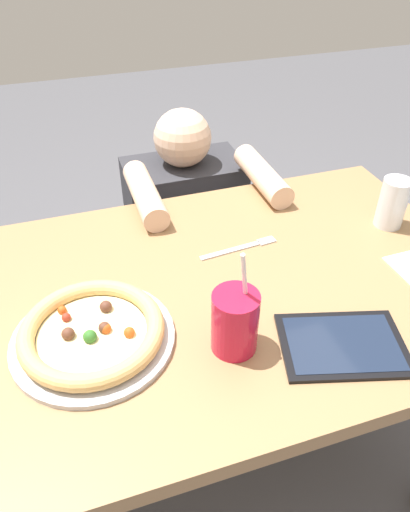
# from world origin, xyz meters

# --- Properties ---
(ground_plane) EXTENTS (8.00, 8.00, 0.00)m
(ground_plane) POSITION_xyz_m (0.00, 0.00, 0.00)
(ground_plane) COLOR #4C4C51
(dining_table) EXTENTS (1.26, 0.80, 0.75)m
(dining_table) POSITION_xyz_m (0.00, 0.00, 0.63)
(dining_table) COLOR #936D47
(dining_table) RESTS_ON ground
(pizza_near) EXTENTS (0.32, 0.32, 0.05)m
(pizza_near) POSITION_xyz_m (-0.28, -0.08, 0.77)
(pizza_near) COLOR #B7B7BC
(pizza_near) RESTS_ON dining_table
(drink_cup_colored) EXTENTS (0.09, 0.09, 0.23)m
(drink_cup_colored) POSITION_xyz_m (-0.02, -0.17, 0.82)
(drink_cup_colored) COLOR red
(drink_cup_colored) RESTS_ON dining_table
(water_cup_clear) EXTENTS (0.07, 0.07, 0.13)m
(water_cup_clear) POSITION_xyz_m (0.51, 0.09, 0.82)
(water_cup_clear) COLOR silver
(water_cup_clear) RESTS_ON dining_table
(fork) EXTENTS (0.20, 0.04, 0.00)m
(fork) POSITION_xyz_m (0.11, 0.11, 0.75)
(fork) COLOR silver
(fork) RESTS_ON dining_table
(tablet) EXTENTS (0.28, 0.23, 0.01)m
(tablet) POSITION_xyz_m (0.18, -0.24, 0.75)
(tablet) COLOR black
(tablet) RESTS_ON dining_table
(diner_seated) EXTENTS (0.42, 0.53, 0.92)m
(diner_seated) POSITION_xyz_m (0.10, 0.60, 0.41)
(diner_seated) COLOR #333847
(diner_seated) RESTS_ON ground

